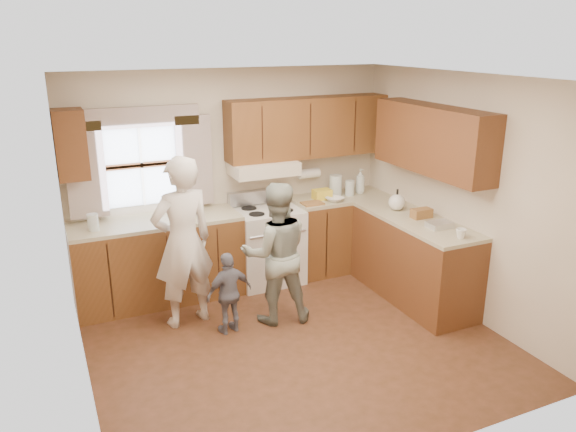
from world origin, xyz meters
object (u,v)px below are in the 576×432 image
stove (267,244)px  woman_left (183,242)px  woman_right (276,253)px  child (229,293)px

stove → woman_left: 1.37m
stove → woman_right: bearing=-107.2°
woman_right → child: (-0.52, -0.05, -0.32)m
stove → woman_left: (-1.16, -0.61, 0.41)m
child → woman_right: bearing=174.4°
child → woman_left: bearing=-58.6°
woman_left → child: size_ratio=2.08×
stove → woman_left: woman_left is taller
stove → woman_right: size_ratio=0.72×
woman_right → child: size_ratio=1.75×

